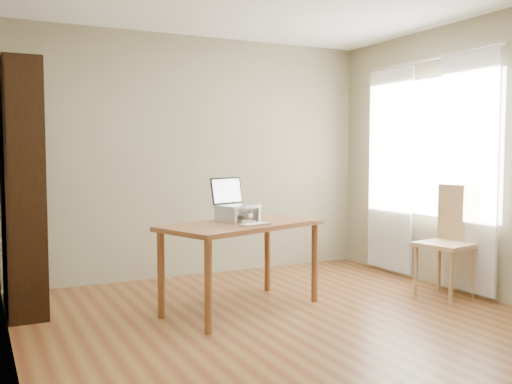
% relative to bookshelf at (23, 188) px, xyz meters
% --- Properties ---
extents(room, '(4.04, 4.54, 2.64)m').
position_rel_bookshelf_xyz_m(room, '(1.86, -1.54, 0.25)').
color(room, brown).
rests_on(room, ground).
extents(bookshelf, '(0.30, 0.90, 2.10)m').
position_rel_bookshelf_xyz_m(bookshelf, '(0.00, 0.00, 0.00)').
color(bookshelf, black).
rests_on(bookshelf, ground).
extents(curtains, '(0.03, 1.90, 2.25)m').
position_rel_bookshelf_xyz_m(curtains, '(3.75, -0.75, 0.12)').
color(curtains, white).
rests_on(curtains, ground).
extents(desk, '(1.55, 1.13, 0.75)m').
position_rel_bookshelf_xyz_m(desk, '(1.67, -0.79, -0.40)').
color(desk, brown).
rests_on(desk, ground).
extents(laptop_stand, '(0.32, 0.25, 0.13)m').
position_rel_bookshelf_xyz_m(laptop_stand, '(1.67, -0.71, -0.22)').
color(laptop_stand, silver).
rests_on(laptop_stand, desk).
extents(laptop, '(0.41, 0.40, 0.25)m').
position_rel_bookshelf_xyz_m(laptop, '(1.67, -0.65, -0.11)').
color(laptop, silver).
rests_on(laptop, laptop_stand).
extents(keyboard, '(0.27, 0.16, 0.02)m').
position_rel_bookshelf_xyz_m(keyboard, '(1.68, -1.01, -0.29)').
color(keyboard, silver).
rests_on(keyboard, desk).
extents(coaster, '(0.11, 0.11, 0.01)m').
position_rel_bookshelf_xyz_m(coaster, '(2.27, -1.06, -0.30)').
color(coaster, '#54391C').
rests_on(coaster, desk).
extents(cat, '(0.24, 0.48, 0.15)m').
position_rel_bookshelf_xyz_m(cat, '(1.67, -0.68, -0.24)').
color(cat, '#423B34').
rests_on(cat, desk).
extents(chair, '(0.54, 0.54, 1.04)m').
position_rel_bookshelf_xyz_m(chair, '(3.62, -1.26, -0.48)').
color(chair, tan).
rests_on(chair, ground).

